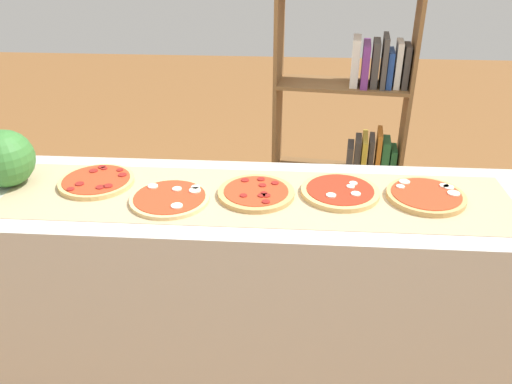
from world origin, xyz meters
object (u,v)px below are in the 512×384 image
at_px(pizza_pepperoni_0, 97,181).
at_px(pizza_mozzarella_3, 340,192).
at_px(pizza_mozzarella_4, 426,196).
at_px(watermelon, 5,158).
at_px(pizza_mozzarella_1, 170,198).
at_px(pizza_pepperoni_2, 256,193).
at_px(bookshelf, 354,133).

bearing_deg(pizza_pepperoni_0, pizza_mozzarella_3, -1.21).
relative_size(pizza_mozzarella_4, watermelon, 1.30).
bearing_deg(pizza_mozzarella_1, pizza_pepperoni_0, 160.30).
height_order(pizza_pepperoni_2, pizza_mozzarella_4, pizza_mozzarella_4).
distance_m(pizza_mozzarella_1, bookshelf, 1.33).
xyz_separation_m(pizza_pepperoni_2, pizza_mozzarella_4, (0.65, 0.02, 0.00)).
distance_m(pizza_pepperoni_0, watermelon, 0.36).
bearing_deg(pizza_pepperoni_0, pizza_mozzarella_1, -19.70).
height_order(pizza_mozzarella_3, bookshelf, bookshelf).
bearing_deg(bookshelf, pizza_mozzarella_1, -127.63).
relative_size(pizza_mozzarella_1, bookshelf, 0.19).
relative_size(pizza_pepperoni_0, bookshelf, 0.19).
bearing_deg(bookshelf, pizza_pepperoni_0, -140.58).
bearing_deg(pizza_mozzarella_1, bookshelf, 52.37).
distance_m(pizza_mozzarella_3, watermelon, 1.33).
xyz_separation_m(pizza_pepperoni_0, pizza_pepperoni_2, (0.65, -0.05, -0.00)).
bearing_deg(bookshelf, pizza_mozzarella_4, -80.25).
bearing_deg(pizza_mozzarella_4, pizza_pepperoni_0, 178.49).
bearing_deg(pizza_mozzarella_3, watermelon, -179.82).
height_order(pizza_pepperoni_0, pizza_pepperoni_2, same).
bearing_deg(pizza_pepperoni_2, pizza_mozzarella_3, 5.66).
height_order(pizza_mozzarella_3, pizza_mozzarella_4, pizza_mozzarella_4).
xyz_separation_m(pizza_pepperoni_0, pizza_mozzarella_1, (0.33, -0.12, -0.00)).
bearing_deg(pizza_pepperoni_2, watermelon, 178.38).
relative_size(pizza_mozzarella_3, pizza_mozzarella_4, 1.02).
bearing_deg(pizza_mozzarella_4, bookshelf, 99.75).
relative_size(pizza_pepperoni_0, pizza_mozzarella_1, 0.98).
distance_m(pizza_mozzarella_1, pizza_mozzarella_4, 0.98).
bearing_deg(watermelon, pizza_mozzarella_1, -7.78).
height_order(pizza_pepperoni_2, bookshelf, bookshelf).
distance_m(pizza_pepperoni_0, pizza_mozzarella_3, 0.98).
xyz_separation_m(pizza_mozzarella_1, bookshelf, (0.81, 1.05, -0.13)).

